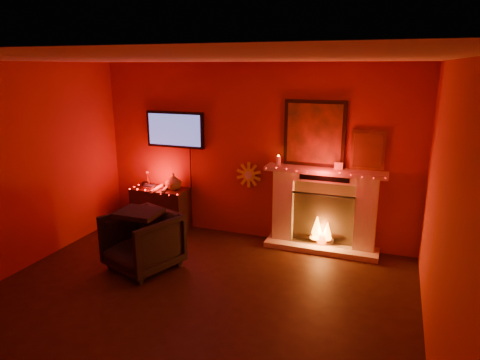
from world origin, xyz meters
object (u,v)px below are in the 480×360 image
at_px(sunburst_clock, 249,175).
at_px(armchair, 143,241).
at_px(tv, 175,130).
at_px(fireplace, 323,202).
at_px(console_table, 162,206).

bearing_deg(sunburst_clock, armchair, -120.40).
relative_size(tv, sunburst_clock, 3.10).
xyz_separation_m(sunburst_clock, armchair, (-0.94, -1.60, -0.61)).
height_order(fireplace, console_table, fireplace).
height_order(tv, sunburst_clock, tv).
bearing_deg(fireplace, sunburst_clock, 175.63).
relative_size(fireplace, tv, 1.76).
bearing_deg(armchair, fireplace, 55.53).
distance_m(fireplace, console_table, 2.67).
height_order(tv, armchair, tv).
bearing_deg(sunburst_clock, fireplace, -4.37).
xyz_separation_m(fireplace, sunburst_clock, (-1.19, 0.09, 0.28)).
xyz_separation_m(tv, armchair, (0.31, -1.57, -1.26)).
distance_m(fireplace, sunburst_clock, 1.23).
distance_m(fireplace, tv, 2.61).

